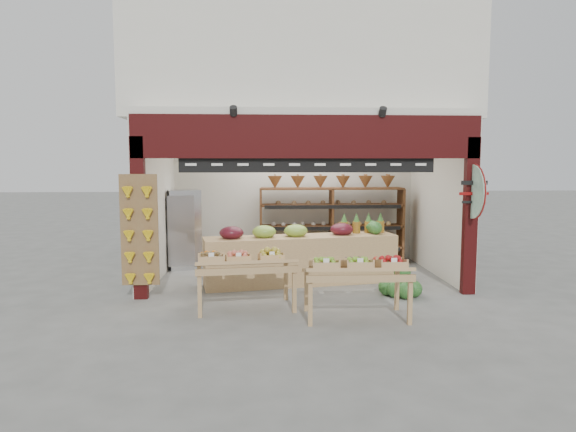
# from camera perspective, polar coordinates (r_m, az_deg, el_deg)

# --- Properties ---
(ground) EXTENTS (60.00, 60.00, 0.00)m
(ground) POSITION_cam_1_polar(r_m,az_deg,el_deg) (9.74, 1.58, -7.28)
(ground) COLOR slate
(ground) RESTS_ON ground
(shop_structure) EXTENTS (6.36, 5.12, 5.40)m
(shop_structure) POSITION_cam_1_polar(r_m,az_deg,el_deg) (11.22, 0.92, 14.63)
(shop_structure) COLOR silver
(shop_structure) RESTS_ON ground
(banana_board) EXTENTS (0.60, 0.15, 1.80)m
(banana_board) POSITION_cam_1_polar(r_m,az_deg,el_deg) (8.57, -16.22, -1.76)
(banana_board) COLOR olive
(banana_board) RESTS_ON ground
(gift_sign) EXTENTS (0.04, 0.93, 0.92)m
(gift_sign) POSITION_cam_1_polar(r_m,az_deg,el_deg) (9.05, 19.91, 2.55)
(gift_sign) COLOR silver
(gift_sign) RESTS_ON ground
(back_shelving) EXTENTS (3.17, 0.52, 1.94)m
(back_shelving) POSITION_cam_1_polar(r_m,az_deg,el_deg) (11.35, 4.85, 0.86)
(back_shelving) COLOR brown
(back_shelving) RESTS_ON ground
(refrigerator) EXTENTS (0.81, 0.81, 1.67)m
(refrigerator) POSITION_cam_1_polar(r_m,az_deg,el_deg) (11.06, -11.53, -1.42)
(refrigerator) COLOR silver
(refrigerator) RESTS_ON ground
(cardboard_stack) EXTENTS (1.09, 0.91, 0.72)m
(cardboard_stack) POSITION_cam_1_polar(r_m,az_deg,el_deg) (10.23, -6.20, -5.16)
(cardboard_stack) COLOR white
(cardboard_stack) RESTS_ON ground
(mid_counter) EXTENTS (3.61, 1.29, 1.11)m
(mid_counter) POSITION_cam_1_polar(r_m,az_deg,el_deg) (9.49, 1.38, -4.64)
(mid_counter) COLOR tan
(mid_counter) RESTS_ON ground
(display_table_left) EXTENTS (1.60, 1.02, 0.97)m
(display_table_left) POSITION_cam_1_polar(r_m,az_deg,el_deg) (7.92, -5.57, -4.96)
(display_table_left) COLOR tan
(display_table_left) RESTS_ON ground
(display_table_right) EXTENTS (1.51, 0.86, 0.97)m
(display_table_right) POSITION_cam_1_polar(r_m,az_deg,el_deg) (7.44, 7.59, -5.55)
(display_table_right) COLOR tan
(display_table_right) RESTS_ON ground
(watermelon_pile) EXTENTS (0.70, 0.70, 0.55)m
(watermelon_pile) POSITION_cam_1_polar(r_m,az_deg,el_deg) (8.90, 12.37, -7.50)
(watermelon_pile) COLOR #18481B
(watermelon_pile) RESTS_ON ground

